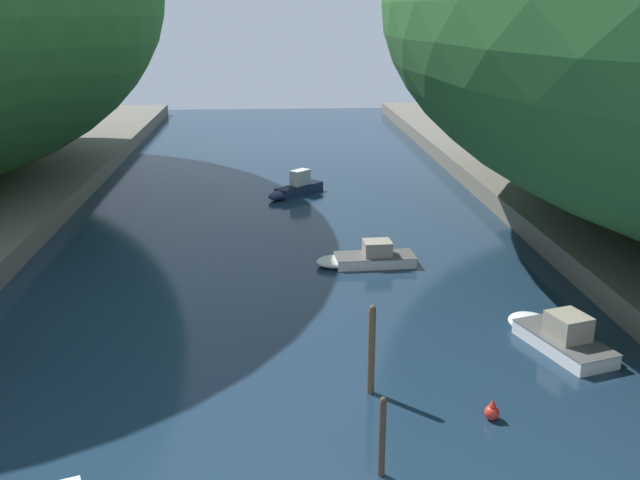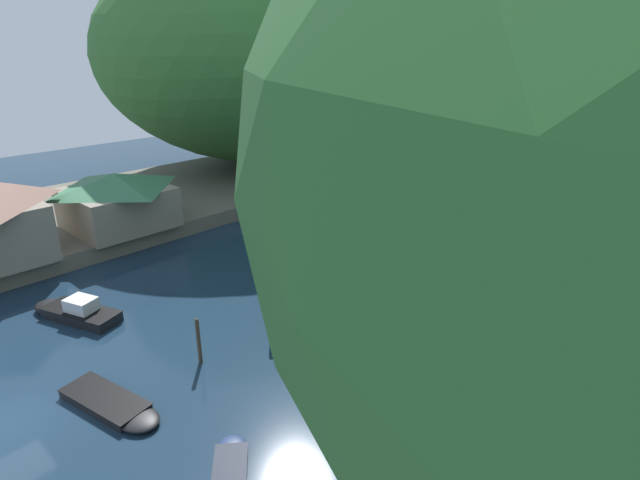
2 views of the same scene
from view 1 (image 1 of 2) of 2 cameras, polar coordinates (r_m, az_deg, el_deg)
The scene contains 7 objects.
water_surface at distance 42.02m, azimuth -2.63°, elevation -1.12°, with size 130.00×130.00×0.00m, color #192D42.
boat_navy_launch at distance 32.30m, azimuth 18.39°, elevation -7.18°, with size 3.54×5.94×1.69m.
boat_small_dinghy at distance 55.22m, azimuth -2.03°, elevation 4.15°, with size 4.70×4.64×1.90m.
boat_far_upstream at distance 40.12m, azimuth 3.66°, elevation -1.44°, with size 5.63×2.12×1.40m.
mooring_post_second at distance 22.48m, azimuth 4.99°, elevation -15.39°, with size 0.22×0.22×2.73m.
mooring_post_middle at distance 26.58m, azimuth 4.13°, elevation -8.74°, with size 0.27×0.27×3.57m.
channel_buoy_near at distance 26.33m, azimuth 13.59°, elevation -13.20°, with size 0.53×0.53×0.80m.
Camera 1 is at (-0.82, -9.72, 13.70)m, focal length 40.00 mm.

